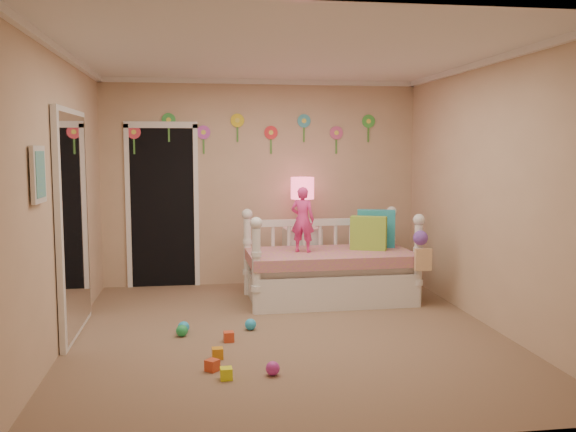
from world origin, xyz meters
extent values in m
cube|color=#7F684C|center=(0.00, 0.00, 0.00)|extent=(4.00, 4.50, 0.01)
cube|color=white|center=(0.00, 0.00, 2.60)|extent=(4.00, 4.50, 0.01)
cube|color=tan|center=(0.00, 2.25, 1.30)|extent=(4.00, 0.01, 2.60)
cube|color=tan|center=(-2.00, 0.00, 1.30)|extent=(0.01, 4.50, 2.60)
cube|color=tan|center=(2.00, 0.00, 1.30)|extent=(0.01, 4.50, 2.60)
cube|color=#259FB9|center=(1.28, 1.44, 0.79)|extent=(0.47, 0.26, 0.44)
cube|color=#8FC33B|center=(1.13, 1.24, 0.77)|extent=(0.44, 0.30, 0.39)
imported|color=#F3378F|center=(0.35, 1.19, 0.94)|extent=(0.32, 0.27, 0.74)
cube|color=white|center=(0.48, 1.92, 0.37)|extent=(0.46, 0.36, 0.75)
sphere|color=#DD1D70|center=(0.48, 1.92, 0.84)|extent=(0.17, 0.17, 0.17)
cylinder|color=#DD1D70|center=(0.48, 1.92, 1.02)|extent=(0.03, 0.03, 0.37)
cylinder|color=#FF4C6D|center=(0.48, 1.92, 1.25)|extent=(0.29, 0.29, 0.27)
cube|color=black|center=(-1.25, 2.23, 1.03)|extent=(0.90, 0.04, 2.07)
cube|color=white|center=(-1.96, 0.30, 1.05)|extent=(0.07, 1.30, 2.10)
cube|color=white|center=(-1.97, -0.90, 1.55)|extent=(0.05, 0.34, 0.42)
camera|label=1|loc=(-0.82, -5.67, 1.74)|focal=38.84mm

